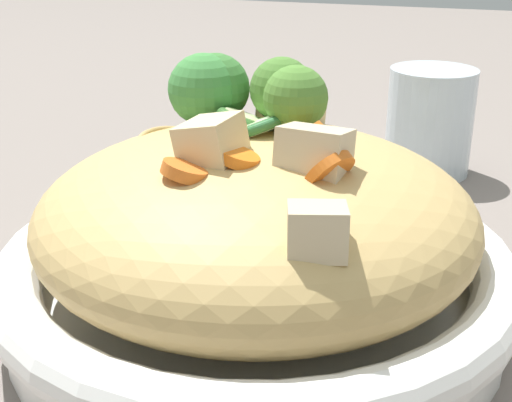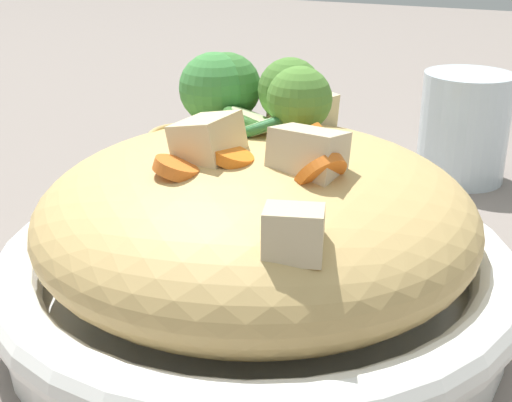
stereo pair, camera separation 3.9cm
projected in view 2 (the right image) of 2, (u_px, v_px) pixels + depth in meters
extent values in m
plane|color=slate|center=(256.00, 314.00, 0.41)|extent=(3.00, 3.00, 0.00)
cylinder|color=white|center=(256.00, 299.00, 0.41)|extent=(0.28, 0.28, 0.02)
torus|color=white|center=(256.00, 263.00, 0.40)|extent=(0.30, 0.30, 0.03)
ellipsoid|color=tan|center=(256.00, 216.00, 0.39)|extent=(0.25, 0.25, 0.09)
torus|color=tan|center=(294.00, 209.00, 0.35)|extent=(0.06, 0.06, 0.02)
torus|color=tan|center=(184.00, 142.00, 0.42)|extent=(0.06, 0.06, 0.01)
cone|color=#97B575|center=(227.00, 123.00, 0.44)|extent=(0.02, 0.02, 0.02)
sphere|color=#3D7A36|center=(227.00, 87.00, 0.43)|extent=(0.04, 0.04, 0.04)
cone|color=#8CB76F|center=(298.00, 137.00, 0.39)|extent=(0.02, 0.02, 0.02)
sphere|color=#518534|center=(299.00, 99.00, 0.38)|extent=(0.05, 0.05, 0.04)
cone|color=#90B774|center=(283.00, 127.00, 0.42)|extent=(0.02, 0.02, 0.02)
sphere|color=#4B7C31|center=(283.00, 89.00, 0.41)|extent=(0.05, 0.05, 0.04)
cone|color=#93AB73|center=(215.00, 124.00, 0.43)|extent=(0.03, 0.03, 0.02)
sphere|color=#418941|center=(215.00, 88.00, 0.42)|extent=(0.06, 0.06, 0.04)
cylinder|color=orange|center=(176.00, 169.00, 0.34)|extent=(0.03, 0.03, 0.01)
cylinder|color=orange|center=(320.00, 174.00, 0.33)|extent=(0.03, 0.03, 0.02)
cylinder|color=orange|center=(306.00, 121.00, 0.46)|extent=(0.02, 0.02, 0.02)
cylinder|color=orange|center=(228.00, 156.00, 0.35)|extent=(0.03, 0.03, 0.01)
cylinder|color=orange|center=(302.00, 147.00, 0.36)|extent=(0.03, 0.03, 0.03)
cylinder|color=beige|center=(260.00, 127.00, 0.39)|extent=(0.04, 0.04, 0.02)
torus|color=#2B6735|center=(260.00, 127.00, 0.39)|extent=(0.05, 0.05, 0.02)
cylinder|color=beige|center=(252.00, 122.00, 0.40)|extent=(0.04, 0.04, 0.02)
torus|color=#316127|center=(252.00, 122.00, 0.40)|extent=(0.05, 0.05, 0.02)
cube|color=beige|center=(209.00, 143.00, 0.36)|extent=(0.03, 0.03, 0.03)
cube|color=beige|center=(308.00, 155.00, 0.34)|extent=(0.04, 0.03, 0.03)
cube|color=beige|center=(297.00, 113.00, 0.43)|extent=(0.04, 0.04, 0.03)
cube|color=beige|center=(294.00, 234.00, 0.29)|extent=(0.03, 0.03, 0.02)
cylinder|color=silver|center=(464.00, 127.00, 0.61)|extent=(0.08, 0.08, 0.09)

